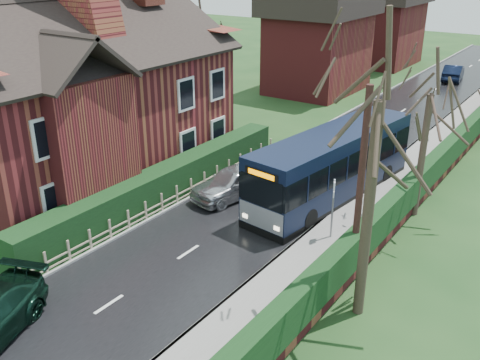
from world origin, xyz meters
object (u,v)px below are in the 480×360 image
Objects in this scene: car_silver at (234,182)px; bus_stop_sign at (333,201)px; bus at (332,166)px; brick_house at (81,93)px; telegraph_pole at (360,187)px.

car_silver is 1.71× the size of bus_stop_sign.
bus reaches higher than car_silver.
brick_house reaches higher than bus.
brick_house is at bearing -147.58° from car_silver.
bus is at bearing 111.64° from telegraph_pole.
bus_stop_sign is (5.50, -1.16, 0.95)m from car_silver.
car_silver is (7.23, 2.38, -3.63)m from brick_house.
bus_stop_sign is 0.38× the size of telegraph_pole.
brick_house is 2.13× the size of telegraph_pole.
brick_house is at bearing 166.19° from telegraph_pole.
car_silver is at bearing -138.65° from bus.
bus is at bearing 92.06° from bus_stop_sign.
telegraph_pole is at bearing -3.06° from brick_house.
bus reaches higher than bus_stop_sign.
bus is 2.39× the size of car_silver.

